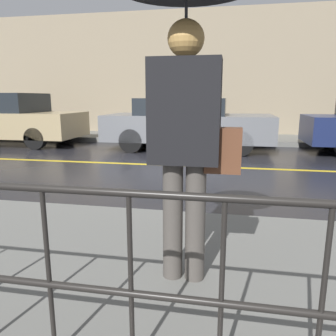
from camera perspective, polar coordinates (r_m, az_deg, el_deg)
The scene contains 8 objects.
ground_plane at distance 7.20m, azimuth -2.92°, elevation 0.59°, with size 80.00×80.00×0.00m, color black.
sidewalk_near at distance 3.16m, azimuth -23.23°, elevation -14.49°, with size 28.00×2.51×0.15m.
sidewalk_far at distance 11.44m, azimuth 2.21°, elevation 5.27°, with size 28.00×2.16×0.15m.
lane_marking at distance 7.20m, azimuth -2.92°, elevation 0.62°, with size 25.20×0.12×0.01m.
building_storefront at distance 12.60m, azimuth 3.16°, elevation 15.85°, with size 28.00×0.30×4.52m.
pedestrian at distance 2.22m, azimuth 3.31°, elevation 20.16°, with size 0.92×0.92×2.16m.
car_tan at distance 11.51m, azimuth -26.25°, elevation 7.67°, with size 4.56×1.88×1.58m.
car_grey at distance 9.31m, azimuth 3.34°, elevation 7.81°, with size 4.61×1.94×1.43m.
Camera 1 is at (1.66, -6.86, 1.44)m, focal length 35.00 mm.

